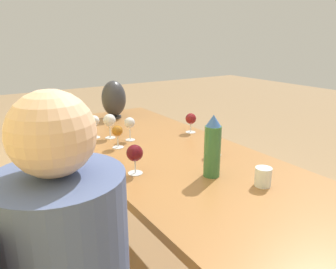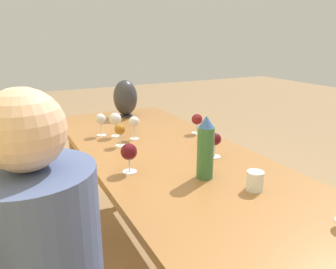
{
  "view_description": "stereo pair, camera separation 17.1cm",
  "coord_description": "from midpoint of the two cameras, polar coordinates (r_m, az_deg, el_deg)",
  "views": [
    {
      "loc": [
        -1.28,
        0.89,
        1.33
      ],
      "look_at": [
        0.1,
        0.0,
        0.83
      ],
      "focal_mm": 35.0,
      "sensor_mm": 36.0,
      "label": 1
    },
    {
      "loc": [
        -1.36,
        0.74,
        1.33
      ],
      "look_at": [
        0.1,
        0.0,
        0.83
      ],
      "focal_mm": 35.0,
      "sensor_mm": 36.0,
      "label": 2
    }
  ],
  "objects": [
    {
      "name": "wine_glass_2",
      "position": [
        2.07,
        1.64,
        2.65
      ],
      "size": [
        0.07,
        0.07,
        0.13
      ],
      "color": "silver",
      "rests_on": "dining_table"
    },
    {
      "name": "wine_glass_4",
      "position": [
        2.0,
        -12.59,
        2.31
      ],
      "size": [
        0.08,
        0.08,
        0.15
      ],
      "color": "silver",
      "rests_on": "dining_table"
    },
    {
      "name": "water_tumbler",
      "position": [
        1.39,
        12.87,
        -7.26
      ],
      "size": [
        0.07,
        0.07,
        0.08
      ],
      "color": "silver",
      "rests_on": "dining_table"
    },
    {
      "name": "wine_glass_6",
      "position": [
        1.47,
        -9.15,
        -3.38
      ],
      "size": [
        0.08,
        0.08,
        0.14
      ],
      "color": "silver",
      "rests_on": "dining_table"
    },
    {
      "name": "wine_glass_7",
      "position": [
        1.94,
        -9.22,
        1.89
      ],
      "size": [
        0.06,
        0.06,
        0.14
      ],
      "color": "silver",
      "rests_on": "dining_table"
    },
    {
      "name": "dining_table",
      "position": [
        1.69,
        -1.05,
        -6.52
      ],
      "size": [
        2.34,
        0.83,
        0.73
      ],
      "color": "#936033",
      "rests_on": "ground_plane"
    },
    {
      "name": "wine_glass_0",
      "position": [
        1.83,
        -11.48,
        0.43
      ],
      "size": [
        0.06,
        0.06,
        0.13
      ],
      "color": "silver",
      "rests_on": "dining_table"
    },
    {
      "name": "chair_far",
      "position": [
        2.03,
        -29.13,
        -9.7
      ],
      "size": [
        0.44,
        0.44,
        0.92
      ],
      "color": "brown",
      "rests_on": "ground_plane"
    },
    {
      "name": "vase",
      "position": [
        2.48,
        -11.39,
        6.09
      ],
      "size": [
        0.18,
        0.18,
        0.28
      ],
      "color": "#2D2D33",
      "rests_on": "dining_table"
    },
    {
      "name": "wine_glass_5",
      "position": [
        1.68,
        5.4,
        -0.77
      ],
      "size": [
        0.07,
        0.07,
        0.13
      ],
      "color": "silver",
      "rests_on": "dining_table"
    },
    {
      "name": "wine_glass_3",
      "position": [
        2.03,
        -15.12,
        2.19
      ],
      "size": [
        0.06,
        0.06,
        0.14
      ],
      "color": "silver",
      "rests_on": "dining_table"
    },
    {
      "name": "water_bottle",
      "position": [
        1.42,
        4.39,
        -2.22
      ],
      "size": [
        0.07,
        0.07,
        0.28
      ],
      "color": "#336638",
      "rests_on": "dining_table"
    }
  ]
}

